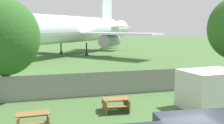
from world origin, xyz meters
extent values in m
cylinder|color=gray|center=(-7.64, 9.54, 0.86)|extent=(0.07, 0.07, 1.72)
cylinder|color=gray|center=(-5.09, 9.54, 0.86)|extent=(0.07, 0.07, 1.72)
cylinder|color=gray|center=(-2.55, 9.54, 0.86)|extent=(0.07, 0.07, 1.72)
cylinder|color=gray|center=(0.00, 9.54, 0.86)|extent=(0.07, 0.07, 1.72)
cylinder|color=gray|center=(2.55, 9.54, 0.86)|extent=(0.07, 0.07, 1.72)
cylinder|color=gray|center=(5.09, 9.54, 0.86)|extent=(0.07, 0.07, 1.72)
cylinder|color=gray|center=(7.64, 9.54, 0.86)|extent=(0.07, 0.07, 1.72)
cube|color=gray|center=(0.00, 9.54, 0.86)|extent=(56.00, 0.01, 1.72)
cylinder|color=white|center=(-0.63, 37.04, 4.54)|extent=(23.92, 25.21, 4.58)
cone|color=white|center=(11.60, 50.18, 4.54)|extent=(6.91, 6.99, 4.12)
cube|color=white|center=(7.04, 31.96, 3.85)|extent=(11.84, 13.21, 0.30)
cylinder|color=#939399|center=(5.83, 33.65, 2.67)|extent=(4.31, 4.42, 2.06)
cube|color=white|center=(-6.25, 44.33, 3.85)|extent=(13.56, 11.25, 0.30)
cylinder|color=#939399|center=(-4.48, 43.25, 2.67)|extent=(4.31, 4.42, 2.06)
cube|color=white|center=(8.87, 47.25, 10.26)|extent=(2.98, 3.18, 6.86)
cube|color=white|center=(8.72, 47.08, 4.99)|extent=(9.86, 9.54, 0.20)
cylinder|color=#2D2D33|center=(-7.32, 29.86, 1.12)|extent=(0.24, 0.24, 2.25)
cylinder|color=#2D2D33|center=(-7.32, 29.86, 0.28)|extent=(0.60, 0.61, 0.56)
cylinder|color=#2D2D33|center=(2.40, 36.27, 1.12)|extent=(0.24, 0.24, 2.25)
cylinder|color=#2D2D33|center=(2.40, 36.27, 0.28)|extent=(0.60, 0.61, 0.56)
cylinder|color=#2D2D33|center=(-1.62, 40.02, 1.12)|extent=(0.24, 0.24, 2.25)
cylinder|color=#2D2D33|center=(-1.62, 40.02, 0.28)|extent=(0.60, 0.61, 0.56)
cube|color=silver|center=(4.45, 5.03, 1.15)|extent=(3.68, 2.87, 2.31)
cube|color=brown|center=(-5.83, 4.54, 0.74)|extent=(1.61, 0.81, 0.04)
cube|color=brown|center=(-5.85, 5.10, 0.44)|extent=(1.59, 0.33, 0.04)
cube|color=brown|center=(-5.81, 3.98, 0.44)|extent=(1.59, 0.33, 0.04)
cube|color=brown|center=(-5.14, 4.57, 0.37)|extent=(0.11, 1.40, 0.74)
cube|color=brown|center=(-6.53, 4.52, 0.37)|extent=(0.11, 1.40, 0.74)
cube|color=brown|center=(-1.25, 5.98, 0.74)|extent=(1.57, 0.88, 0.04)
cube|color=brown|center=(-1.20, 6.54, 0.44)|extent=(1.53, 0.40, 0.04)
cube|color=brown|center=(-1.30, 5.42, 0.44)|extent=(1.53, 0.40, 0.04)
cube|color=brown|center=(-0.60, 5.92, 0.37)|extent=(0.18, 1.40, 0.74)
cube|color=brown|center=(-1.90, 6.03, 0.37)|extent=(0.18, 1.40, 0.74)
cylinder|color=#4C3823|center=(-7.68, 10.58, 1.11)|extent=(0.57, 0.57, 2.21)
ellipsoid|color=#2D6023|center=(-7.68, 10.58, 4.22)|extent=(4.72, 4.72, 5.19)
camera|label=1|loc=(-5.43, -8.19, 4.85)|focal=42.00mm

